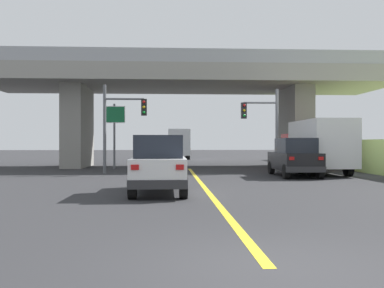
% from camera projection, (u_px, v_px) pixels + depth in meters
% --- Properties ---
extents(ground, '(160.00, 160.00, 0.00)m').
position_uv_depth(ground, '(188.00, 167.00, 32.59)').
color(ground, '#2B2B2D').
extents(overpass_bridge, '(29.45, 8.57, 7.94)m').
position_uv_depth(overpass_bridge, '(188.00, 90.00, 32.58)').
color(overpass_bridge, gray).
rests_on(overpass_bridge, ground).
extents(lane_divider_stripe, '(0.20, 23.88, 0.01)m').
position_uv_depth(lane_divider_stripe, '(203.00, 186.00, 18.01)').
color(lane_divider_stripe, yellow).
rests_on(lane_divider_stripe, ground).
extents(suv_lead, '(1.86, 4.52, 2.02)m').
position_uv_depth(suv_lead, '(159.00, 164.00, 15.32)').
color(suv_lead, silver).
rests_on(suv_lead, ground).
extents(suv_crossing, '(2.05, 4.69, 2.02)m').
position_uv_depth(suv_crossing, '(294.00, 157.00, 22.97)').
color(suv_crossing, black).
rests_on(suv_crossing, ground).
extents(box_truck, '(2.33, 7.16, 3.03)m').
position_uv_depth(box_truck, '(317.00, 146.00, 25.11)').
color(box_truck, red).
rests_on(box_truck, ground).
extents(traffic_signal_nearside, '(2.27, 0.36, 5.02)m').
position_uv_depth(traffic_signal_nearside, '(265.00, 121.00, 26.30)').
color(traffic_signal_nearside, slate).
rests_on(traffic_signal_nearside, ground).
extents(traffic_signal_farside, '(2.52, 0.36, 5.13)m').
position_uv_depth(traffic_signal_farside, '(119.00, 119.00, 25.26)').
color(traffic_signal_farside, '#56595E').
rests_on(traffic_signal_farside, ground).
extents(highway_sign, '(1.47, 0.17, 4.43)m').
position_uv_depth(highway_sign, '(114.00, 122.00, 29.66)').
color(highway_sign, '#56595E').
rests_on(highway_sign, ground).
extents(semi_truck_distant, '(2.33, 7.18, 3.25)m').
position_uv_depth(semi_truck_distant, '(179.00, 144.00, 48.49)').
color(semi_truck_distant, navy).
rests_on(semi_truck_distant, ground).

